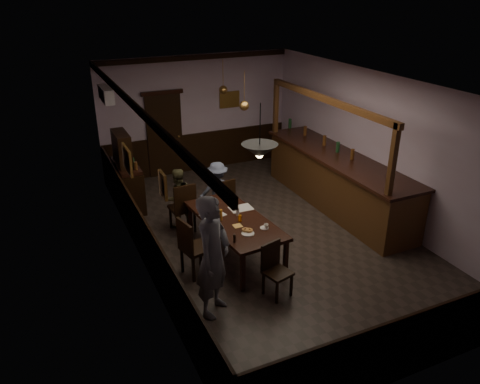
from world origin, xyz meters
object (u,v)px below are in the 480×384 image
sideboard (127,177)px  pendant_iron (260,151)px  person_standing (213,257)px  coffee_cup (266,226)px  pendant_brass_far (223,90)px  person_seated_right (217,190)px  soda_can (240,218)px  chair_side (192,245)px  chair_near (275,267)px  pendant_brass_mid (244,106)px  dining_table (234,222)px  chair_far_left (183,206)px  chair_far_right (224,198)px  bar_counter (337,180)px  person_seated_left (178,198)px

sideboard → pendant_iron: size_ratio=2.03×
person_standing → pendant_iron: 1.73m
coffee_cup → pendant_brass_far: (0.86, 3.91, 1.50)m
coffee_cup → person_seated_right: bearing=85.7°
soda_can → person_seated_right: bearing=81.2°
sideboard → pendant_brass_far: size_ratio=2.12×
chair_side → sideboard: 3.20m
chair_near → sideboard: bearing=93.6°
sideboard → pendant_brass_mid: pendant_brass_mid is taller
dining_table → chair_side: (-0.91, -0.29, -0.11)m
chair_far_left → pendant_iron: size_ratio=1.25×
chair_far_right → soda_can: bearing=70.7°
sideboard → pendant_iron: (1.38, -3.67, 1.58)m
bar_counter → pendant_brass_far: (-1.69, 2.37, 1.67)m
chair_near → bar_counter: 3.61m
chair_far_left → chair_side: (-0.35, -1.51, 0.00)m
sideboard → pendant_brass_far: pendant_brass_far is taller
chair_far_right → person_seated_left: bearing=-19.8°
coffee_cup → pendant_brass_far: size_ratio=0.10×
coffee_cup → soda_can: soda_can is taller
chair_side → chair_far_right: bearing=-50.5°
chair_side → pendant_iron: size_ratio=1.25×
person_standing → pendant_brass_mid: pendant_brass_mid is taller
chair_far_right → coffee_cup: chair_far_right is taller
chair_near → person_seated_left: 2.91m
bar_counter → pendant_brass_far: pendant_brass_far is taller
bar_counter → pendant_brass_far: 3.36m
chair_side → pendant_iron: bearing=-129.5°
dining_table → pendant_brass_far: size_ratio=2.82×
person_seated_right → pendant_brass_mid: (0.69, 0.16, 1.68)m
chair_side → person_seated_left: (0.33, 1.80, 0.05)m
chair_near → person_seated_left: bearing=88.8°
person_standing → person_seated_right: size_ratio=1.57×
chair_far_right → pendant_brass_far: size_ratio=1.19×
sideboard → pendant_brass_far: (2.51, 0.46, 1.61)m
bar_counter → person_standing: bearing=-148.9°
pendant_brass_far → coffee_cup: bearing=-102.4°
coffee_cup → dining_table: bearing=115.9°
person_seated_left → pendant_iron: pendant_iron is taller
chair_side → sideboard: size_ratio=0.62×
person_seated_right → sideboard: bearing=-29.5°
sideboard → pendant_brass_mid: 3.04m
coffee_cup → chair_side: bearing=162.6°
bar_counter → pendant_brass_far: size_ratio=5.51×
chair_far_right → bar_counter: bearing=164.6°
dining_table → pendant_iron: (0.07, -0.80, 1.58)m
dining_table → chair_near: chair_near is taller
chair_far_left → person_seated_left: (-0.02, 0.29, 0.05)m
chair_near → person_standing: (-1.04, -0.02, 0.47)m
chair_far_left → person_seated_right: size_ratio=0.86×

